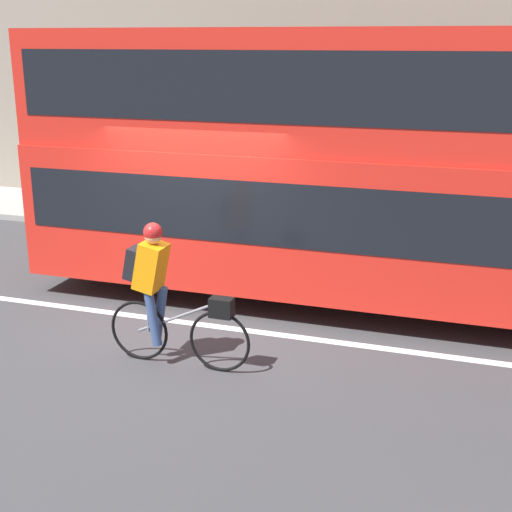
% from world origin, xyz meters
% --- Properties ---
extents(ground_plane, '(80.00, 80.00, 0.00)m').
position_xyz_m(ground_plane, '(0.00, 0.00, 0.00)').
color(ground_plane, '#38383A').
extents(road_center_line, '(50.00, 0.14, 0.01)m').
position_xyz_m(road_center_line, '(0.00, 0.08, 0.00)').
color(road_center_line, silver).
rests_on(road_center_line, ground_plane).
extents(sidewalk_curb, '(60.00, 2.43, 0.12)m').
position_xyz_m(sidewalk_curb, '(0.00, 5.23, 0.06)').
color(sidewalk_curb, gray).
rests_on(sidewalk_curb, ground_plane).
extents(building_facade, '(60.00, 0.30, 7.31)m').
position_xyz_m(building_facade, '(0.00, 6.60, 3.65)').
color(building_facade, gray).
rests_on(building_facade, ground_plane).
extents(bus, '(9.12, 2.42, 3.74)m').
position_xyz_m(bus, '(1.94, 1.59, 2.08)').
color(bus, black).
rests_on(bus, ground_plane).
extents(cyclist_on_bike, '(1.72, 0.32, 1.67)m').
position_xyz_m(cyclist_on_bike, '(0.26, -1.11, 0.90)').
color(cyclist_on_bike, black).
rests_on(cyclist_on_bike, ground_plane).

